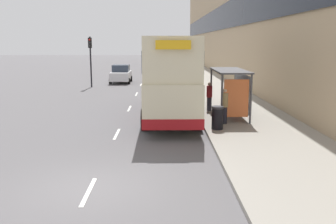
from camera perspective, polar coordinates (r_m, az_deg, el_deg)
The scene contains 20 objects.
ground_plane at distance 11.00m, azimuth -11.73°, elevation -11.25°, with size 220.00×220.00×0.00m, color #5B595B.
pavement at distance 48.88m, azimuth 4.37°, elevation 5.91°, with size 5.00×93.00×0.14m.
terrace_facade at distance 49.38m, azimuth 9.27°, elevation 14.62°, with size 3.10×93.00×15.25m.
lane_mark_0 at distance 10.73m, azimuth -12.02°, elevation -11.79°, with size 0.12×2.00×0.01m.
lane_mark_1 at distance 16.89m, azimuth -7.81°, elevation -3.36°, with size 0.12×2.00×0.01m.
lane_mark_2 at distance 23.25m, azimuth -5.90°, elevation 0.53°, with size 0.12×2.00×0.01m.
lane_mark_3 at distance 29.69m, azimuth -4.82°, elevation 2.74°, with size 0.12×2.00×0.01m.
lane_mark_4 at distance 36.17m, azimuth -4.13°, elevation 4.16°, with size 0.12×2.00×0.01m.
lane_mark_5 at distance 42.66m, azimuth -3.64°, elevation 5.15°, with size 0.12×2.00×0.01m.
lane_mark_6 at distance 49.17m, azimuth -3.28°, elevation 5.87°, with size 0.12×2.00×0.01m.
bus_shelter at distance 19.84m, azimuth 9.99°, elevation 4.15°, with size 1.60×4.20×2.48m.
double_decker_bus_near at distance 20.52m, azimuth 0.34°, elevation 5.67°, with size 2.85×11.08×4.30m.
car_0 at distance 57.04m, azimuth -0.79°, elevation 7.39°, with size 2.07×4.20×1.71m.
car_1 at distance 32.03m, azimuth 0.47°, elevation 4.87°, with size 1.94×4.24×1.71m.
car_2 at distance 38.21m, azimuth -7.18°, elevation 5.77°, with size 2.04×4.05×1.80m.
car_3 at distance 70.16m, azimuth -0.59°, elevation 8.01°, with size 2.00×3.81×1.76m.
pedestrian_at_shelter at distance 21.71m, azimuth 6.32°, elevation 2.42°, with size 0.33×0.33×1.65m.
pedestrian_1 at distance 18.30m, azimuth 8.62°, elevation 0.97°, with size 0.34×0.34×1.73m.
litter_bin at distance 17.17m, azimuth 7.54°, elevation -0.85°, with size 0.55×0.55×1.05m.
traffic_light_far_kerb at distance 34.60m, azimuth -11.75°, elevation 8.76°, with size 0.30×0.32×4.54m.
Camera 1 is at (2.04, -10.02, 4.05)m, focal length 40.00 mm.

